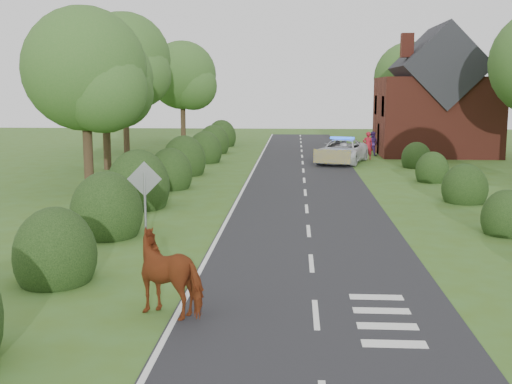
# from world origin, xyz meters

# --- Properties ---
(ground) EXTENTS (120.00, 120.00, 0.00)m
(ground) POSITION_xyz_m (0.00, 0.00, 0.00)
(ground) COLOR #41601B
(road) EXTENTS (6.00, 70.00, 0.02)m
(road) POSITION_xyz_m (0.00, 15.00, 0.01)
(road) COLOR black
(road) RESTS_ON ground
(road_markings) EXTENTS (4.96, 70.00, 0.01)m
(road_markings) POSITION_xyz_m (-1.60, 12.93, 0.03)
(road_markings) COLOR white
(road_markings) RESTS_ON road
(hedgerow_left) EXTENTS (2.75, 50.41, 3.00)m
(hedgerow_left) POSITION_xyz_m (-6.51, 11.69, 0.75)
(hedgerow_left) COLOR black
(hedgerow_left) RESTS_ON ground
(hedgerow_right) EXTENTS (2.10, 45.78, 2.10)m
(hedgerow_right) POSITION_xyz_m (6.60, 11.21, 0.55)
(hedgerow_right) COLOR black
(hedgerow_right) RESTS_ON ground
(tree_left_a) EXTENTS (5.74, 5.60, 8.38)m
(tree_left_a) POSITION_xyz_m (-9.75, 11.86, 5.34)
(tree_left_a) COLOR #332316
(tree_left_a) RESTS_ON ground
(tree_left_b) EXTENTS (5.74, 5.60, 8.07)m
(tree_left_b) POSITION_xyz_m (-11.25, 19.86, 5.04)
(tree_left_b) COLOR #332316
(tree_left_b) RESTS_ON ground
(tree_left_c) EXTENTS (6.97, 6.80, 10.22)m
(tree_left_c) POSITION_xyz_m (-12.70, 29.83, 6.53)
(tree_left_c) COLOR #332316
(tree_left_c) RESTS_ON ground
(tree_left_d) EXTENTS (6.15, 6.00, 8.89)m
(tree_left_d) POSITION_xyz_m (-10.23, 39.85, 5.64)
(tree_left_d) COLOR #332316
(tree_left_d) RESTS_ON ground
(tree_right_c) EXTENTS (6.15, 6.00, 8.58)m
(tree_right_c) POSITION_xyz_m (9.27, 37.85, 5.34)
(tree_right_c) COLOR #332316
(tree_right_c) RESTS_ON ground
(road_sign) EXTENTS (1.06, 0.08, 2.53)m
(road_sign) POSITION_xyz_m (-5.00, 2.00, 1.65)
(road_sign) COLOR gray
(road_sign) RESTS_ON ground
(house) EXTENTS (8.00, 7.40, 9.17)m
(house) POSITION_xyz_m (9.49, 30.00, 3.79)
(house) COLOR maroon
(house) RESTS_ON ground
(cow) EXTENTS (2.32, 1.78, 1.46)m
(cow) POSITION_xyz_m (-3.01, -3.97, 0.73)
(cow) COLOR brown
(cow) RESTS_ON ground
(police_van) EXTENTS (3.96, 5.98, 1.67)m
(police_van) POSITION_xyz_m (2.50, 24.16, 0.76)
(police_van) COLOR silver
(police_van) RESTS_ON ground
(pedestrian_red) EXTENTS (0.73, 0.53, 1.86)m
(pedestrian_red) POSITION_xyz_m (4.37, 26.43, 0.93)
(pedestrian_red) COLOR maroon
(pedestrian_red) RESTS_ON ground
(pedestrian_purple) EXTENTS (1.05, 1.00, 1.71)m
(pedestrian_purple) POSITION_xyz_m (4.99, 28.99, 0.85)
(pedestrian_purple) COLOR #452873
(pedestrian_purple) RESTS_ON ground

